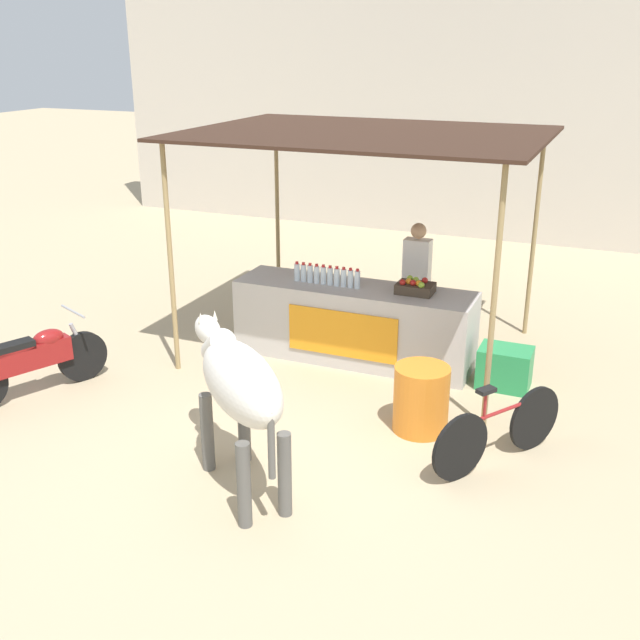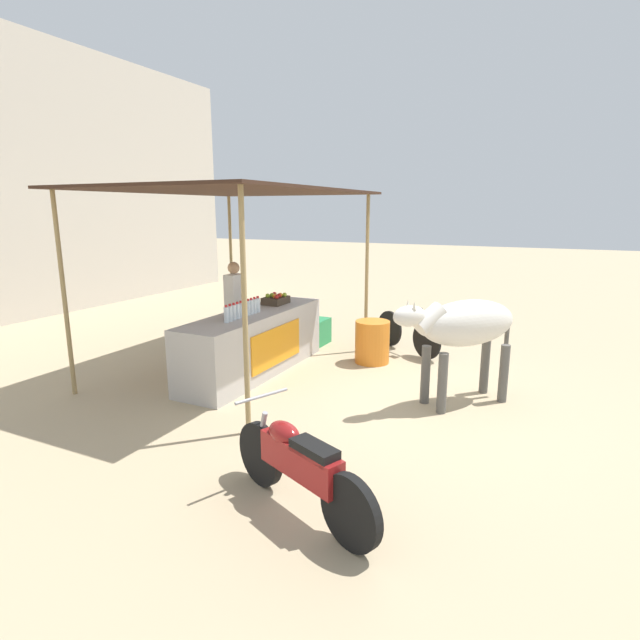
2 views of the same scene
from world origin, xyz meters
TOP-DOWN VIEW (x-y plane):
  - ground_plane at (0.00, 0.00)m, footprint 60.00×60.00m
  - building_wall_far at (0.00, 9.18)m, footprint 16.00×0.50m
  - stall_counter at (0.00, 2.20)m, footprint 3.00×0.82m
  - stall_awning at (0.00, 2.50)m, footprint 4.20×3.20m
  - water_bottle_row at (-0.35, 2.15)m, footprint 0.88×0.07m
  - fruit_crate at (0.76, 2.25)m, footprint 0.44×0.32m
  - vendor_behind_counter at (0.58, 2.95)m, footprint 0.34×0.22m
  - cooler_box at (1.91, 2.10)m, footprint 0.60×0.44m
  - water_barrel at (1.29, 0.72)m, footprint 0.57×0.57m
  - cow at (0.10, -0.94)m, footprint 1.61×1.48m
  - motorcycle_parked at (-2.98, -0.18)m, footprint 0.88×1.68m
  - bicycle_leaning at (2.15, 0.36)m, footprint 0.94×1.41m

SIDE VIEW (x-z plane):
  - ground_plane at x=0.00m, z-range 0.00..0.00m
  - cooler_box at x=1.91m, z-range 0.00..0.48m
  - bicycle_leaning at x=2.15m, z-range -0.08..0.77m
  - water_barrel at x=1.29m, z-range 0.00..0.71m
  - motorcycle_parked at x=-2.98m, z-range -0.02..0.88m
  - stall_counter at x=0.00m, z-range 0.00..0.96m
  - vendor_behind_counter at x=0.58m, z-range 0.02..1.67m
  - cow at x=0.10m, z-range 0.32..1.75m
  - fruit_crate at x=0.76m, z-range 0.94..1.13m
  - water_bottle_row at x=-0.35m, z-range 0.95..1.20m
  - stall_awning at x=0.00m, z-range 1.28..4.08m
  - building_wall_far at x=0.00m, z-range 0.00..6.37m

